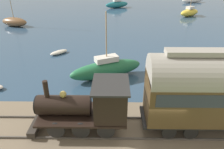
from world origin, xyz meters
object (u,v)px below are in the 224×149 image
sailboat_green (107,69)px  sailboat_white (193,0)px  steam_locomotive (91,104)px  sailboat_teal (117,4)px  rowboat_near_shore (166,62)px  sailboat_yellow (189,12)px  sailboat_brown (14,22)px  rowboat_far_out (59,52)px

sailboat_green → sailboat_white: sailboat_white is taller
steam_locomotive → sailboat_white: (47.36, -20.56, -1.43)m
sailboat_green → sailboat_teal: bearing=-25.9°
sailboat_white → rowboat_near_shore: 40.22m
rowboat_near_shore → sailboat_yellow: bearing=-66.5°
steam_locomotive → sailboat_brown: size_ratio=0.58×
sailboat_brown → sailboat_teal: 22.74m
steam_locomotive → sailboat_brown: 27.93m
sailboat_green → sailboat_brown: 22.60m
rowboat_near_shore → sailboat_brown: bearing=10.8°
sailboat_teal → rowboat_near_shore: 30.68m
rowboat_near_shore → rowboat_far_out: bearing=32.3°
steam_locomotive → sailboat_white: sailboat_white is taller
sailboat_teal → sailboat_yellow: bearing=-150.8°
sailboat_brown → rowboat_far_out: 15.03m
sailboat_brown → rowboat_near_shore: 25.00m
steam_locomotive → rowboat_near_shore: steam_locomotive is taller
steam_locomotive → sailboat_green: size_ratio=0.84×
sailboat_green → steam_locomotive: bearing=151.3°
sailboat_green → sailboat_teal: (33.16, -1.09, -0.05)m
sailboat_teal → rowboat_far_out: (-27.76, 6.46, -0.57)m
rowboat_far_out → sailboat_white: bearing=-80.6°
rowboat_far_out → rowboat_near_shore: (-2.57, -11.06, 0.06)m
sailboat_white → rowboat_near_shore: sailboat_white is taller
steam_locomotive → sailboat_brown: (23.94, 14.34, -1.34)m
sailboat_white → rowboat_far_out: size_ratio=3.17×
sailboat_green → sailboat_yellow: size_ratio=0.89×
sailboat_green → sailboat_brown: size_ratio=0.70×
sailboat_white → sailboat_teal: (-7.26, 18.90, 0.14)m
steam_locomotive → rowboat_near_shore: bearing=-32.6°
sailboat_teal → rowboat_near_shore: sailboat_teal is taller
sailboat_green → rowboat_far_out: size_ratio=3.20×
steam_locomotive → rowboat_far_out: 13.37m
sailboat_white → rowboat_far_out: (-35.02, 25.36, -0.43)m
sailboat_green → rowboat_near_shore: bearing=-87.6°
sailboat_brown → sailboat_teal: size_ratio=0.96×
sailboat_brown → sailboat_yellow: size_ratio=1.27×
steam_locomotive → rowboat_near_shore: 11.74m
sailboat_brown → rowboat_far_out: (-11.60, -9.54, -0.52)m
rowboat_near_shore → sailboat_green: bearing=71.8°
steam_locomotive → rowboat_far_out: steam_locomotive is taller
sailboat_brown → rowboat_far_out: sailboat_brown is taller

